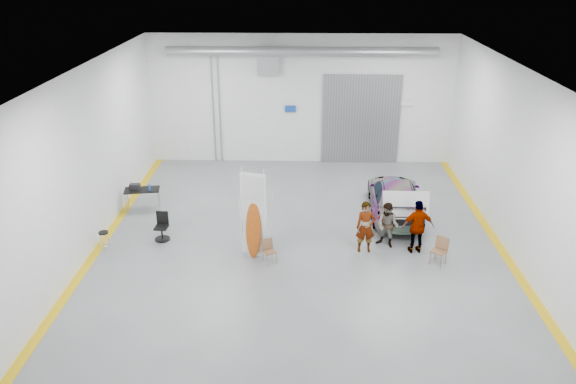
{
  "coord_description": "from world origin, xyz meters",
  "views": [
    {
      "loc": [
        0.03,
        -17.51,
        9.29
      ],
      "look_at": [
        -0.43,
        0.67,
        1.5
      ],
      "focal_mm": 35.0,
      "sensor_mm": 36.0,
      "label": 1
    }
  ],
  "objects_px": {
    "sedan_car": "(395,197)",
    "surfboard_display": "(256,222)",
    "folding_chair_near": "(270,256)",
    "work_table": "(140,189)",
    "person_b": "(388,225)",
    "office_chair": "(162,228)",
    "shop_stool": "(104,241)",
    "person_c": "(418,227)",
    "folding_chair_far": "(438,256)",
    "person_a": "(366,227)"
  },
  "relations": [
    {
      "from": "folding_chair_near",
      "to": "work_table",
      "type": "bearing_deg",
      "value": 114.64
    },
    {
      "from": "office_chair",
      "to": "work_table",
      "type": "bearing_deg",
      "value": 123.06
    },
    {
      "from": "work_table",
      "to": "office_chair",
      "type": "distance_m",
      "value": 2.88
    },
    {
      "from": "person_b",
      "to": "office_chair",
      "type": "xyz_separation_m",
      "value": [
        -7.78,
        0.31,
        -0.36
      ]
    },
    {
      "from": "office_chair",
      "to": "folding_chair_far",
      "type": "bearing_deg",
      "value": -5.33
    },
    {
      "from": "person_b",
      "to": "shop_stool",
      "type": "bearing_deg",
      "value": -145.79
    },
    {
      "from": "person_b",
      "to": "work_table",
      "type": "bearing_deg",
      "value": -165.68
    },
    {
      "from": "sedan_car",
      "to": "person_a",
      "type": "distance_m",
      "value": 3.34
    },
    {
      "from": "person_c",
      "to": "person_a",
      "type": "bearing_deg",
      "value": -7.84
    },
    {
      "from": "folding_chair_near",
      "to": "office_chair",
      "type": "height_order",
      "value": "office_chair"
    },
    {
      "from": "person_c",
      "to": "surfboard_display",
      "type": "distance_m",
      "value": 5.36
    },
    {
      "from": "shop_stool",
      "to": "office_chair",
      "type": "xyz_separation_m",
      "value": [
        1.77,
        0.8,
        0.11
      ]
    },
    {
      "from": "person_b",
      "to": "work_table",
      "type": "xyz_separation_m",
      "value": [
        -9.18,
        2.8,
        0.04
      ]
    },
    {
      "from": "sedan_car",
      "to": "office_chair",
      "type": "height_order",
      "value": "sedan_car"
    },
    {
      "from": "folding_chair_near",
      "to": "sedan_car",
      "type": "bearing_deg",
      "value": 11.99
    },
    {
      "from": "shop_stool",
      "to": "office_chair",
      "type": "bearing_deg",
      "value": 24.35
    },
    {
      "from": "person_b",
      "to": "work_table",
      "type": "height_order",
      "value": "person_b"
    },
    {
      "from": "person_b",
      "to": "sedan_car",
      "type": "bearing_deg",
      "value": 107.48
    },
    {
      "from": "person_a",
      "to": "person_c",
      "type": "relative_size",
      "value": 0.96
    },
    {
      "from": "person_b",
      "to": "person_c",
      "type": "distance_m",
      "value": 1.01
    },
    {
      "from": "sedan_car",
      "to": "folding_chair_near",
      "type": "relative_size",
      "value": 5.99
    },
    {
      "from": "shop_stool",
      "to": "person_b",
      "type": "bearing_deg",
      "value": 2.94
    },
    {
      "from": "surfboard_display",
      "to": "folding_chair_far",
      "type": "relative_size",
      "value": 3.41
    },
    {
      "from": "sedan_car",
      "to": "person_a",
      "type": "bearing_deg",
      "value": 68.02
    },
    {
      "from": "shop_stool",
      "to": "person_c",
      "type": "bearing_deg",
      "value": 0.63
    },
    {
      "from": "sedan_car",
      "to": "surfboard_display",
      "type": "distance_m",
      "value": 6.16
    },
    {
      "from": "person_a",
      "to": "person_b",
      "type": "height_order",
      "value": "person_a"
    },
    {
      "from": "surfboard_display",
      "to": "folding_chair_far",
      "type": "xyz_separation_m",
      "value": [
        5.9,
        -0.35,
        -0.98
      ]
    },
    {
      "from": "office_chair",
      "to": "person_a",
      "type": "bearing_deg",
      "value": -1.69
    },
    {
      "from": "surfboard_display",
      "to": "office_chair",
      "type": "bearing_deg",
      "value": 176.86
    },
    {
      "from": "folding_chair_far",
      "to": "office_chair",
      "type": "distance_m",
      "value": 9.4
    },
    {
      "from": "sedan_car",
      "to": "folding_chair_near",
      "type": "height_order",
      "value": "sedan_car"
    },
    {
      "from": "folding_chair_far",
      "to": "office_chair",
      "type": "relative_size",
      "value": 0.92
    },
    {
      "from": "folding_chair_far",
      "to": "person_c",
      "type": "bearing_deg",
      "value": 163.31
    },
    {
      "from": "folding_chair_near",
      "to": "shop_stool",
      "type": "height_order",
      "value": "folding_chair_near"
    },
    {
      "from": "sedan_car",
      "to": "person_b",
      "type": "bearing_deg",
      "value": 79.74
    },
    {
      "from": "sedan_car",
      "to": "folding_chair_near",
      "type": "bearing_deg",
      "value": 43.55
    },
    {
      "from": "person_c",
      "to": "shop_stool",
      "type": "height_order",
      "value": "person_c"
    },
    {
      "from": "person_a",
      "to": "folding_chair_far",
      "type": "distance_m",
      "value": 2.5
    },
    {
      "from": "shop_stool",
      "to": "work_table",
      "type": "height_order",
      "value": "work_table"
    },
    {
      "from": "shop_stool",
      "to": "office_chair",
      "type": "height_order",
      "value": "office_chair"
    },
    {
      "from": "person_a",
      "to": "folding_chair_far",
      "type": "relative_size",
      "value": 1.95
    },
    {
      "from": "person_a",
      "to": "surfboard_display",
      "type": "relative_size",
      "value": 0.57
    },
    {
      "from": "folding_chair_near",
      "to": "work_table",
      "type": "relative_size",
      "value": 0.55
    },
    {
      "from": "folding_chair_far",
      "to": "work_table",
      "type": "distance_m",
      "value": 11.4
    },
    {
      "from": "folding_chair_near",
      "to": "work_table",
      "type": "height_order",
      "value": "work_table"
    },
    {
      "from": "surfboard_display",
      "to": "work_table",
      "type": "relative_size",
      "value": 2.2
    },
    {
      "from": "folding_chair_near",
      "to": "surfboard_display",
      "type": "bearing_deg",
      "value": 112.7
    },
    {
      "from": "sedan_car",
      "to": "person_c",
      "type": "relative_size",
      "value": 2.52
    },
    {
      "from": "sedan_car",
      "to": "shop_stool",
      "type": "distance_m",
      "value": 10.69
    }
  ]
}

